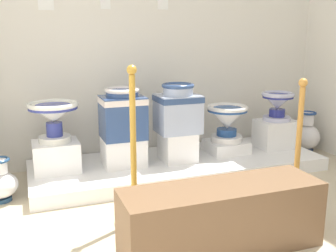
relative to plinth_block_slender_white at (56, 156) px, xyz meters
The scene contains 19 objects.
display_platform 1.10m from the plinth_block_slender_white, ahead, with size 2.65×0.92×0.12m, color white.
plinth_block_slender_white is the anchor object (origin of this frame).
antique_toilet_slender_white 0.36m from the plinth_block_slender_white, 90.00° to the left, with size 0.41×0.41×0.33m.
plinth_block_tall_cobalt 0.57m from the plinth_block_slender_white, ahead, with size 0.36×0.29×0.25m, color white.
antique_toilet_tall_cobalt 0.67m from the plinth_block_slender_white, ahead, with size 0.37×0.33×0.44m.
plinth_block_rightmost 1.07m from the plinth_block_slender_white, ahead, with size 0.29×0.30×0.26m, color white.
antique_toilet_rightmost 1.13m from the plinth_block_slender_white, ahead, with size 0.38×0.32×0.44m.
plinth_block_leftmost 1.60m from the plinth_block_slender_white, ahead, with size 0.37×0.34×0.11m, color white.
antique_toilet_leftmost 1.61m from the plinth_block_slender_white, ahead, with size 0.40×0.40×0.35m.
plinth_block_central_ornate 2.15m from the plinth_block_slender_white, ahead, with size 0.38×0.29×0.28m, color white.
antique_toilet_central_ornate 2.17m from the plinth_block_slender_white, ahead, with size 0.32×0.32×0.28m.
info_placard_first 1.34m from the plinth_block_slender_white, 86.37° to the left, with size 0.13×0.01×0.15m.
info_placard_second 1.47m from the plinth_block_slender_white, 36.88° to the left, with size 0.09×0.01×0.15m.
info_placard_third 1.75m from the plinth_block_slender_white, 20.43° to the left, with size 0.11×0.01×0.14m.
decorative_vase_spare 0.50m from the plinth_block_slender_white, 153.12° to the right, with size 0.26×0.26×0.34m.
decorative_vase_corner 2.60m from the plinth_block_slender_white, ahead, with size 0.29×0.29×0.44m.
stanchion_post_near_left 1.01m from the plinth_block_slender_white, 65.22° to the right, with size 0.26×0.26×1.06m.
stanchion_post_near_right 1.93m from the plinth_block_slender_white, 33.34° to the right, with size 0.26×0.26×0.95m.
museum_bench 1.64m from the plinth_block_slender_white, 60.24° to the right, with size 1.19×0.36×0.40m, color brown.
Camera 1 is at (0.41, -0.64, 1.26)m, focal length 42.67 mm.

